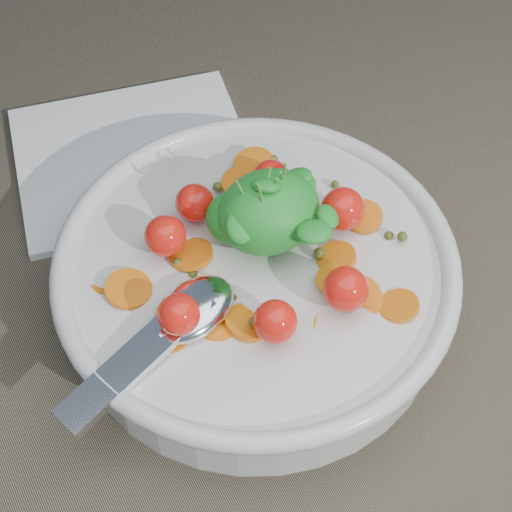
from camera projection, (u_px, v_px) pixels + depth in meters
ground at (256, 335)px, 0.52m from camera, size 6.00×6.00×0.00m
bowl at (256, 277)px, 0.51m from camera, size 0.28×0.26×0.11m
napkin at (134, 157)px, 0.61m from camera, size 0.21×0.19×0.01m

